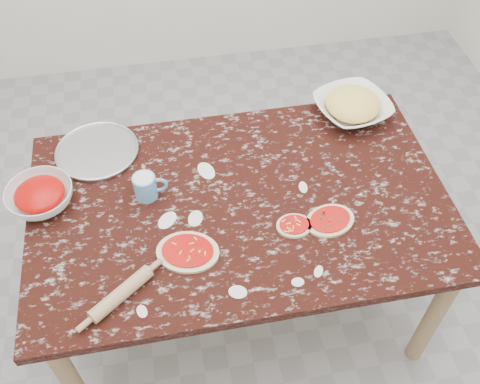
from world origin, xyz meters
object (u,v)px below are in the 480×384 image
Objects in this scene: cheese_bowl at (352,108)px; sauce_bowl at (41,197)px; pizza_tray at (97,151)px; worktable at (240,214)px; flour_mug at (146,186)px; rolling_pin at (121,294)px.

sauce_bowl is at bearing -168.26° from cheese_bowl.
worktable is at bearing -34.20° from pizza_tray.
pizza_tray is 0.33m from flour_mug.
flour_mug is at bearing 165.23° from worktable.
sauce_bowl is at bearing 120.99° from rolling_pin.
sauce_bowl is (-0.74, 0.12, 0.12)m from worktable.
sauce_bowl reaches higher than worktable.
sauce_bowl is (-0.21, -0.24, 0.03)m from pizza_tray.
cheese_bowl is 1.27m from rolling_pin.
pizza_tray is 1.07× the size of cheese_bowl.
pizza_tray is 1.11m from cheese_bowl.
rolling_pin is (-0.46, -0.34, 0.11)m from worktable.
worktable is at bearing -145.31° from cheese_bowl.
cheese_bowl is (0.57, 0.40, 0.12)m from worktable.
flour_mug is (0.19, -0.27, 0.05)m from pizza_tray.
flour_mug is 0.45m from rolling_pin.
cheese_bowl is 2.40× the size of flour_mug.
worktable is 0.58m from rolling_pin.
pizza_tray is 0.32m from sauce_bowl.
flour_mug is at bearing -4.81° from sauce_bowl.
flour_mug reaches higher than sauce_bowl.
pizza_tray is 2.56× the size of flour_mug.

